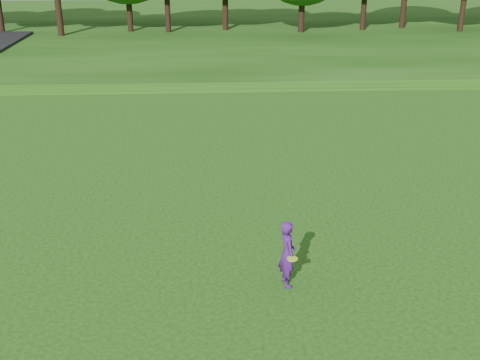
{
  "coord_description": "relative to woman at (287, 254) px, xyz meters",
  "views": [
    {
      "loc": [
        2.65,
        -14.47,
        8.48
      ],
      "look_at": [
        3.55,
        2.85,
        1.3
      ],
      "focal_mm": 45.0,
      "sensor_mm": 36.0,
      "label": 1
    }
  ],
  "objects": [
    {
      "name": "ground",
      "position": [
        -4.55,
        1.15,
        -0.91
      ],
      "size": [
        140.0,
        140.0,
        0.0
      ],
      "primitive_type": "plane",
      "color": "#1B470D",
      "rests_on": "ground"
    },
    {
      "name": "berm",
      "position": [
        -4.55,
        35.15,
        -0.61
      ],
      "size": [
        130.0,
        30.0,
        0.6
      ],
      "primitive_type": "cube",
      "color": "#1B470D",
      "rests_on": "ground"
    },
    {
      "name": "walking_path",
      "position": [
        -4.55,
        21.15,
        -0.89
      ],
      "size": [
        130.0,
        1.6,
        0.04
      ],
      "primitive_type": "cube",
      "color": "gray",
      "rests_on": "ground"
    },
    {
      "name": "woman",
      "position": [
        0.0,
        0.0,
        0.0
      ],
      "size": [
        0.55,
        0.86,
        1.81
      ],
      "color": "#4E1A77",
      "rests_on": "ground"
    }
  ]
}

